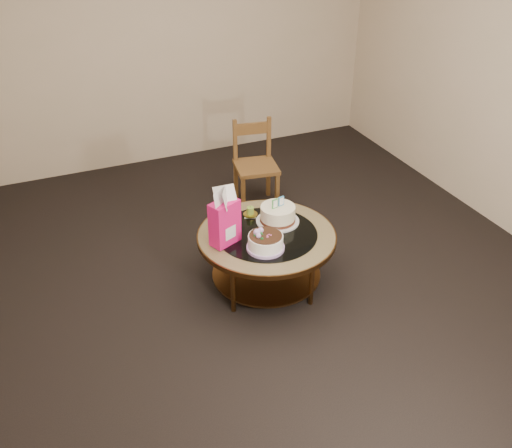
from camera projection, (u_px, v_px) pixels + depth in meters
name	position (u px, v px, depth m)	size (l,w,h in m)	color
ground	(266.00, 283.00, 4.39)	(5.00, 5.00, 0.00)	black
room_walls	(268.00, 88.00, 3.57)	(4.52, 5.02, 2.61)	beige
coffee_table	(267.00, 242.00, 4.19)	(1.02, 1.02, 0.46)	brown
decorated_cake	(265.00, 243.00, 3.95)	(0.27, 0.27, 0.15)	#B692CE
cream_cake	(278.00, 215.00, 4.24)	(0.32, 0.32, 0.21)	silver
gift_bag	(225.00, 217.00, 3.93)	(0.24, 0.21, 0.42)	#F2166A
pillar_candle	(250.00, 213.00, 4.34)	(0.12, 0.12, 0.08)	#C6B151
dining_chair	(255.00, 164.00, 5.23)	(0.43, 0.43, 0.80)	brown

